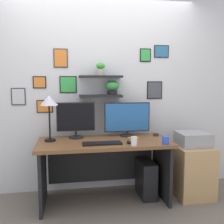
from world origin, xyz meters
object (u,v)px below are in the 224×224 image
(monitor_left, at_px, (76,119))
(cell_phone, at_px, (156,135))
(pen_cup, at_px, (134,141))
(printer, at_px, (193,139))
(scissors_tray, at_px, (133,138))
(desk_lamp, at_px, (49,104))
(monitor_right, at_px, (127,119))
(computer_mouse, at_px, (129,142))
(desk, at_px, (104,157))
(drawer_cabinet, at_px, (192,171))
(keyboard, at_px, (102,143))
(computer_tower_right, at_px, (146,178))
(coffee_mug, at_px, (165,140))

(monitor_left, bearing_deg, cell_phone, -1.12)
(pen_cup, relative_size, printer, 0.26)
(scissors_tray, bearing_deg, desk_lamp, 175.34)
(cell_phone, xyz_separation_m, scissors_tray, (-0.35, -0.19, 0.01))
(monitor_right, bearing_deg, computer_mouse, -99.79)
(desk, bearing_deg, monitor_right, 26.76)
(computer_mouse, bearing_deg, monitor_left, 146.17)
(computer_mouse, relative_size, drawer_cabinet, 0.14)
(keyboard, distance_m, computer_tower_right, 0.82)
(monitor_right, xyz_separation_m, computer_tower_right, (0.21, -0.16, -0.75))
(keyboard, relative_size, pen_cup, 4.40)
(desk, xyz_separation_m, drawer_cabinet, (1.12, -0.07, -0.22))
(desk_lamp, height_order, computer_tower_right, desk_lamp)
(monitor_left, bearing_deg, scissors_tray, -16.79)
(desk, xyz_separation_m, scissors_tray, (0.36, -0.04, 0.22))
(keyboard, height_order, scissors_tray, scissors_tray)
(coffee_mug, bearing_deg, monitor_right, 124.48)
(pen_cup, height_order, scissors_tray, pen_cup)
(coffee_mug, distance_m, printer, 0.53)
(printer, bearing_deg, monitor_left, 170.84)
(keyboard, xyz_separation_m, printer, (1.16, 0.14, -0.03))
(monitor_right, distance_m, printer, 0.86)
(computer_tower_right, bearing_deg, cell_phone, 39.26)
(keyboard, distance_m, scissors_tray, 0.44)
(desk, distance_m, scissors_tray, 0.42)
(coffee_mug, bearing_deg, desk_lamp, 164.50)
(keyboard, xyz_separation_m, drawer_cabinet, (1.16, 0.14, -0.44))
(monitor_right, height_order, printer, monitor_right)
(monitor_right, distance_m, drawer_cabinet, 1.05)
(scissors_tray, relative_size, printer, 0.32)
(printer, bearing_deg, drawer_cabinet, 0.00)
(keyboard, bearing_deg, coffee_mug, -8.72)
(scissors_tray, distance_m, printer, 0.76)
(coffee_mug, height_order, scissors_tray, coffee_mug)
(coffee_mug, distance_m, computer_tower_right, 0.67)
(drawer_cabinet, bearing_deg, keyboard, -173.03)
(cell_phone, height_order, drawer_cabinet, cell_phone)
(computer_mouse, relative_size, computer_tower_right, 0.20)
(desk, xyz_separation_m, monitor_left, (-0.32, 0.16, 0.45))
(monitor_right, distance_m, scissors_tray, 0.30)
(monitor_left, xyz_separation_m, monitor_right, (0.65, 0.00, -0.01))
(desk, height_order, cell_phone, cell_phone)
(coffee_mug, relative_size, drawer_cabinet, 0.14)
(pen_cup, bearing_deg, scissors_tray, 77.03)
(desk, xyz_separation_m, monitor_right, (0.32, 0.16, 0.44))
(desk, distance_m, desk_lamp, 0.91)
(monitor_left, distance_m, coffee_mug, 1.11)
(scissors_tray, bearing_deg, drawer_cabinet, -2.01)
(monitor_left, height_order, computer_tower_right, monitor_left)
(drawer_cabinet, relative_size, computer_tower_right, 1.42)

